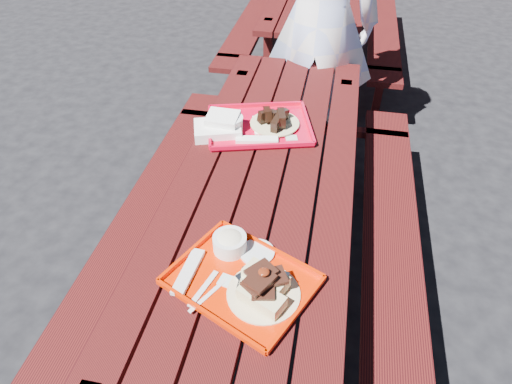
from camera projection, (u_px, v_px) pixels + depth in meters
ground at (262, 293)px, 2.37m from camera, size 60.00×60.00×0.00m
picnic_table_near at (263, 215)px, 2.01m from camera, size 1.41×2.40×0.75m
picnic_table_far at (319, 5)px, 4.09m from camera, size 1.41×2.40×0.75m
near_tray at (245, 273)px, 1.48m from camera, size 0.54×0.49×0.14m
far_tray at (258, 125)px, 2.17m from camera, size 0.56×0.49×0.08m
white_cloth at (219, 127)px, 2.14m from camera, size 0.25×0.22×0.09m
person at (320, 20)px, 2.70m from camera, size 0.72×0.49×1.93m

